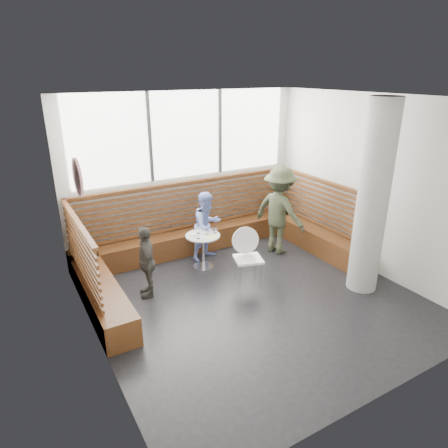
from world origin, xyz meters
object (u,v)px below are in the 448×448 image
concrete_column (373,200)px  cafe_chair (246,252)px  adult_man (279,211)px  child_back (207,226)px  child_left (147,262)px  cafe_table (203,244)px

concrete_column → cafe_chair: size_ratio=3.18×
concrete_column → adult_man: concrete_column is taller
concrete_column → cafe_chair: concrete_column is taller
cafe_chair → child_back: size_ratio=0.73×
adult_man → child_left: 2.96m
adult_man → concrete_column: bearing=174.8°
cafe_chair → child_back: bearing=112.3°
adult_man → cafe_table: bearing=69.0°
child_back → adult_man: bearing=-34.6°
cafe_table → child_left: size_ratio=0.55×
cafe_chair → adult_man: bearing=47.9°
child_left → cafe_chair: bearing=86.9°
cafe_table → concrete_column: bearing=-45.0°
concrete_column → cafe_table: 3.11m
child_back → child_left: 1.70m
cafe_table → child_back: child_back is taller
adult_man → child_back: (-1.41, 0.46, -0.21)m
concrete_column → cafe_chair: (-1.68, 1.14, -1.01)m
concrete_column → cafe_chair: 2.26m
concrete_column → child_back: (-1.78, 2.37, -0.91)m
cafe_table → child_back: bearing=50.8°
concrete_column → cafe_table: concrete_column is taller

